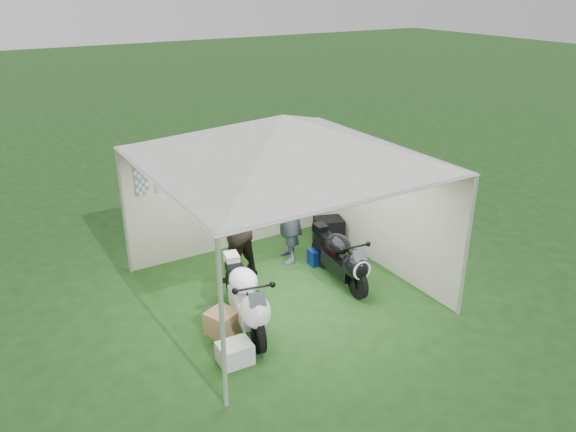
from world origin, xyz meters
name	(u,v)px	position (x,y,z in m)	size (l,w,h in m)	color
ground	(284,291)	(0.00, 0.00, 0.00)	(80.00, 80.00, 0.00)	#1B3E17
canopy_tent	(282,142)	(0.00, 0.03, 2.58)	(5.66, 5.66, 3.00)	silver
motorcycle_white	(246,298)	(-1.02, -0.66, 0.52)	(0.66, 1.89, 0.94)	black
motorcycle_black	(342,258)	(0.99, -0.27, 0.49)	(0.51, 1.78, 0.87)	black
paddock_stand	(319,256)	(1.07, 0.53, 0.15)	(0.39, 0.24, 0.29)	#153BBE
person_dark_jacket	(231,228)	(-0.52, 0.85, 0.95)	(0.93, 0.72, 1.91)	black
person_blue_jacket	(289,211)	(0.68, 0.96, 0.98)	(0.72, 0.47, 1.96)	#535774
equipment_box	(329,231)	(1.70, 1.13, 0.27)	(0.53, 0.43, 0.53)	black
crate_0	(235,353)	(-1.53, -1.29, 0.15)	(0.45, 0.35, 0.30)	silver
crate_1	(222,322)	(-1.39, -0.57, 0.18)	(0.40, 0.40, 0.36)	#8C6C4A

